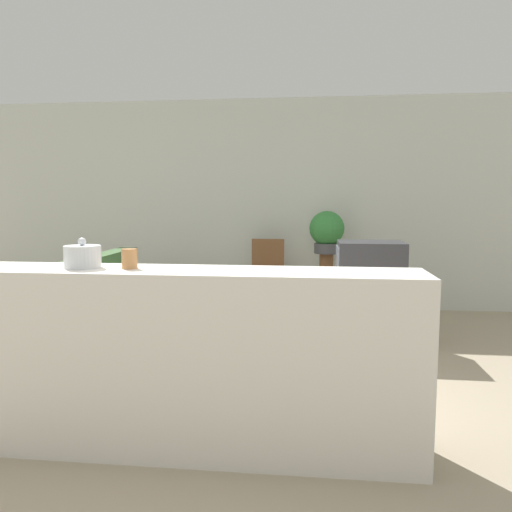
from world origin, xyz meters
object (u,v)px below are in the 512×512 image
object	(u,v)px
couch	(130,316)
potted_plant	(327,231)
television	(370,265)
wooden_chair	(267,274)
decorative_bowl	(83,256)

from	to	relation	value
couch	potted_plant	world-z (taller)	potted_plant
couch	television	bearing A→B (deg)	10.12
couch	television	world-z (taller)	television
wooden_chair	decorative_bowl	size ratio (longest dim) A/B	4.64
wooden_chair	decorative_bowl	xyz separation A→B (m)	(-0.72, -3.30, 0.57)
couch	wooden_chair	size ratio (longest dim) A/B	1.86
couch	decorative_bowl	distance (m)	2.06
television	potted_plant	bearing A→B (deg)	107.92
potted_plant	decorative_bowl	size ratio (longest dim) A/B	2.56
potted_plant	television	bearing A→B (deg)	-72.08
wooden_chair	potted_plant	bearing A→B (deg)	12.51
couch	decorative_bowl	xyz separation A→B (m)	(0.45, -1.86, 0.78)
couch	decorative_bowl	world-z (taller)	decorative_bowl
television	decorative_bowl	world-z (taller)	decorative_bowl
wooden_chair	potted_plant	size ratio (longest dim) A/B	1.81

